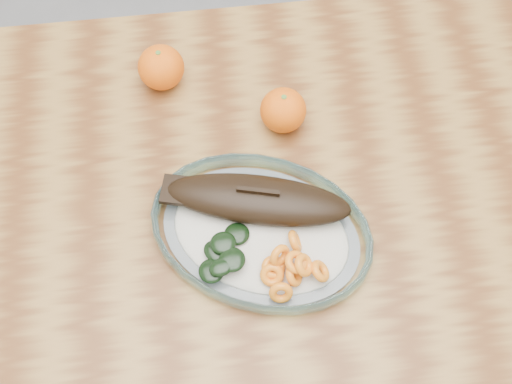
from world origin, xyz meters
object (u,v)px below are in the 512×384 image
(dining_table, at_px, (236,241))
(plated_meal, at_px, (261,229))
(orange_right, at_px, (283,110))
(orange_left, at_px, (161,67))

(dining_table, relative_size, plated_meal, 1.60)
(orange_right, bearing_deg, dining_table, -121.53)
(dining_table, relative_size, orange_left, 16.35)
(dining_table, xyz_separation_m, orange_left, (-0.09, 0.25, 0.14))
(orange_left, distance_m, orange_right, 0.21)
(dining_table, bearing_deg, plated_meal, -44.53)
(orange_left, relative_size, orange_right, 1.04)
(orange_right, bearing_deg, orange_left, 150.44)
(orange_left, height_order, orange_right, orange_left)
(dining_table, xyz_separation_m, orange_right, (0.09, 0.15, 0.13))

